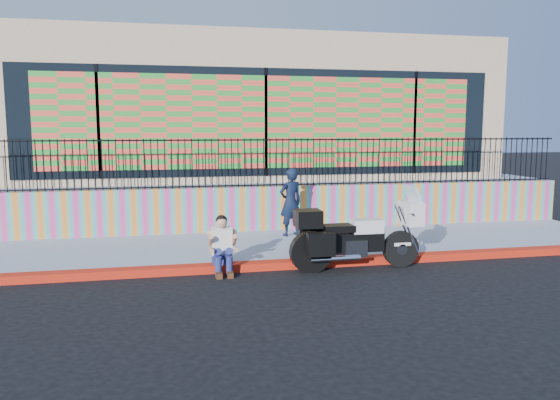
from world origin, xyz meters
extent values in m
plane|color=black|center=(0.00, 0.00, 0.00)|extent=(90.00, 90.00, 0.00)
cube|color=red|center=(0.00, 0.00, 0.07)|extent=(16.00, 0.30, 0.15)
cube|color=#8A92A5|center=(0.00, 1.65, 0.07)|extent=(16.00, 3.00, 0.15)
cube|color=#DC3A88|center=(0.00, 3.25, 0.70)|extent=(16.00, 0.20, 1.10)
cube|color=#8A92A5|center=(0.00, 8.35, 0.62)|extent=(16.00, 10.00, 1.25)
cube|color=tan|center=(0.00, 8.15, 3.25)|extent=(14.00, 8.00, 4.00)
cube|color=black|center=(0.00, 4.13, 2.85)|extent=(12.60, 0.04, 2.80)
cube|color=#F74D37|center=(0.00, 4.10, 2.85)|extent=(11.48, 0.02, 2.40)
cylinder|color=black|center=(1.84, -0.35, 0.35)|extent=(0.71, 0.15, 0.71)
cylinder|color=black|center=(0.02, -0.35, 0.35)|extent=(0.71, 0.15, 0.71)
cube|color=black|center=(0.93, -0.35, 0.54)|extent=(1.02, 0.30, 0.36)
cube|color=silver|center=(0.88, -0.35, 0.43)|extent=(0.43, 0.36, 0.32)
cube|color=silver|center=(1.12, -0.35, 0.84)|extent=(0.59, 0.34, 0.26)
cube|color=black|center=(0.55, -0.35, 0.82)|extent=(0.59, 0.36, 0.13)
cube|color=silver|center=(2.04, -0.35, 1.05)|extent=(0.32, 0.56, 0.45)
cube|color=silver|center=(2.08, -0.35, 1.40)|extent=(0.20, 0.49, 0.36)
cube|color=black|center=(-0.04, -0.35, 1.02)|extent=(0.47, 0.45, 0.32)
cube|color=black|center=(0.12, -0.67, 0.59)|extent=(0.52, 0.19, 0.43)
cube|color=black|center=(0.12, -0.03, 0.59)|extent=(0.52, 0.19, 0.43)
cube|color=silver|center=(1.84, -0.35, 0.46)|extent=(0.34, 0.17, 0.06)
imported|color=black|center=(0.27, 2.43, 0.96)|extent=(0.68, 0.55, 1.61)
cube|color=navy|center=(-1.62, 0.03, 0.24)|extent=(0.36, 0.28, 0.18)
cube|color=white|center=(-1.62, -0.01, 0.59)|extent=(0.38, 0.27, 0.54)
sphere|color=tan|center=(-1.62, -0.05, 0.95)|extent=(0.21, 0.21, 0.21)
cube|color=#472814|center=(-1.72, -0.41, 0.05)|extent=(0.11, 0.26, 0.10)
cube|color=#472814|center=(-1.52, -0.41, 0.05)|extent=(0.11, 0.26, 0.10)
camera|label=1|loc=(-2.63, -10.06, 2.69)|focal=35.00mm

